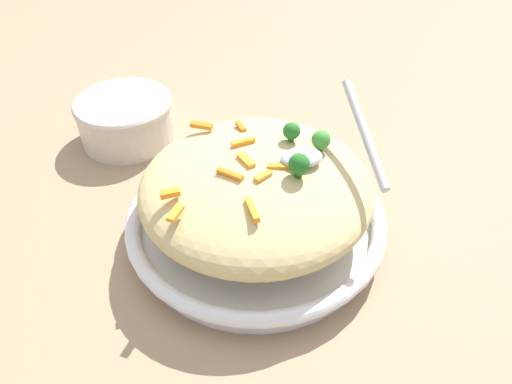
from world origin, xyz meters
TOP-DOWN VIEW (x-y plane):
  - ground_plane at (0.00, 0.00)m, footprint 2.40×2.40m
  - serving_bowl at (0.00, 0.00)m, footprint 0.37×0.37m
  - pasta_mound at (0.00, 0.00)m, footprint 0.32×0.32m
  - carrot_piece_0 at (0.00, 0.09)m, footprint 0.01×0.03m
  - carrot_piece_1 at (0.07, -0.00)m, footprint 0.01×0.03m
  - carrot_piece_2 at (-0.04, -0.02)m, footprint 0.03×0.03m
  - carrot_piece_3 at (0.02, -0.02)m, footprint 0.03×0.01m
  - carrot_piece_4 at (-0.11, -0.07)m, footprint 0.02×0.03m
  - carrot_piece_5 at (-0.12, -0.03)m, footprint 0.02×0.01m
  - carrot_piece_6 at (-0.01, 0.00)m, footprint 0.02×0.03m
  - carrot_piece_7 at (-0.00, -0.04)m, footprint 0.03×0.02m
  - carrot_piece_8 at (-0.03, -0.09)m, footprint 0.01×0.04m
  - carrot_piece_9 at (-0.05, 0.11)m, footprint 0.03×0.03m
  - carrot_piece_10 at (-0.01, 0.04)m, footprint 0.03×0.01m
  - broccoli_floret_0 at (0.06, 0.04)m, footprint 0.02×0.02m
  - broccoli_floret_1 at (0.09, 0.01)m, footprint 0.03×0.03m
  - broccoli_floret_2 at (0.04, -0.04)m, footprint 0.03×0.03m
  - serving_spoon at (0.09, -0.02)m, footprint 0.12×0.17m
  - companion_bowl at (-0.17, 0.30)m, footprint 0.18×0.18m

SIDE VIEW (x-z plane):
  - ground_plane at x=0.00m, z-range 0.00..0.00m
  - serving_bowl at x=0.00m, z-range 0.00..0.05m
  - companion_bowl at x=-0.17m, z-range 0.01..0.09m
  - pasta_mound at x=0.00m, z-range 0.04..0.14m
  - carrot_piece_4 at x=-0.11m, z-range 0.13..0.14m
  - carrot_piece_9 at x=-0.05m, z-range 0.13..0.14m
  - carrot_piece_0 at x=0.00m, z-range 0.13..0.14m
  - carrot_piece_5 at x=-0.12m, z-range 0.13..0.14m
  - carrot_piece_8 at x=-0.03m, z-range 0.13..0.14m
  - carrot_piece_1 at x=0.07m, z-range 0.13..0.14m
  - carrot_piece_3 at x=0.02m, z-range 0.13..0.14m
  - carrot_piece_2 at x=-0.04m, z-range 0.14..0.14m
  - carrot_piece_10 at x=-0.01m, z-range 0.14..0.14m
  - carrot_piece_7 at x=0.00m, z-range 0.14..0.14m
  - carrot_piece_6 at x=-0.01m, z-range 0.14..0.14m
  - broccoli_floret_1 at x=0.09m, z-range 0.13..0.16m
  - broccoli_floret_0 at x=0.06m, z-range 0.14..0.16m
  - serving_spoon at x=0.09m, z-range 0.12..0.19m
  - broccoli_floret_2 at x=0.04m, z-range 0.14..0.17m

